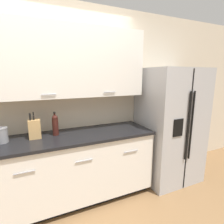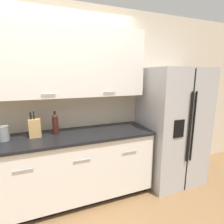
{
  "view_description": "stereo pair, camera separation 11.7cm",
  "coord_description": "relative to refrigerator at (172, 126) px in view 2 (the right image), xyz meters",
  "views": [
    {
      "loc": [
        -0.14,
        -1.22,
        1.65
      ],
      "look_at": [
        0.8,
        0.9,
        1.17
      ],
      "focal_mm": 28.0,
      "sensor_mm": 36.0,
      "label": 1
    },
    {
      "loc": [
        -0.04,
        -1.27,
        1.65
      ],
      "look_at": [
        0.8,
        0.9,
        1.17
      ],
      "focal_mm": 28.0,
      "sensor_mm": 36.0,
      "label": 2
    }
  ],
  "objects": [
    {
      "name": "wine_bottle",
      "position": [
        -1.71,
        0.15,
        0.17
      ],
      "size": [
        0.08,
        0.08,
        0.3
      ],
      "color": "#3D1914",
      "rests_on": "counter_unit"
    },
    {
      "name": "refrigerator",
      "position": [
        0.0,
        0.0,
        0.0
      ],
      "size": [
        0.88,
        0.77,
        1.76
      ],
      "color": "#B2B2B5",
      "rests_on": "ground_plane"
    },
    {
      "name": "knife_block",
      "position": [
        -1.95,
        0.13,
        0.15
      ],
      "size": [
        0.13,
        0.11,
        0.32
      ],
      "color": "tan",
      "rests_on": "counter_unit"
    },
    {
      "name": "wall_back",
      "position": [
        -1.77,
        0.34,
        0.6
      ],
      "size": [
        10.0,
        0.39,
        2.6
      ],
      "color": "beige",
      "rests_on": "ground_plane"
    },
    {
      "name": "counter_unit",
      "position": [
        -1.77,
        0.06,
        -0.42
      ],
      "size": [
        2.57,
        0.64,
        0.92
      ],
      "color": "black",
      "rests_on": "ground_plane"
    },
    {
      "name": "steel_canister",
      "position": [
        -2.29,
        0.12,
        0.12
      ],
      "size": [
        0.12,
        0.12,
        0.19
      ],
      "color": "gray",
      "rests_on": "counter_unit"
    }
  ]
}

